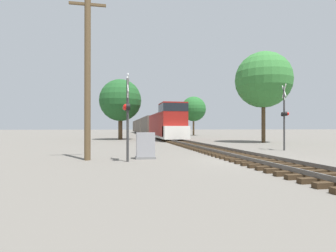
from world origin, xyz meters
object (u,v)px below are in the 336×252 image
(utility_pole, at_px, (88,74))
(tree_far_right, at_px, (263,80))
(freight_train, at_px, (147,126))
(crossing_signal_near, at_px, (127,110))
(tree_deep_background, at_px, (194,109))
(tree_mid_background, at_px, (120,100))
(crossing_signal_far, at_px, (285,115))
(relay_cabinet, at_px, (146,146))

(utility_pole, relative_size, tree_far_right, 0.86)
(freight_train, height_order, crossing_signal_near, freight_train)
(freight_train, xyz_separation_m, tree_deep_background, (8.88, -8.10, 3.50))
(utility_pole, distance_m, tree_mid_background, 22.54)
(utility_pole, bearing_deg, tree_mid_background, 85.43)
(utility_pole, height_order, tree_far_right, tree_far_right)
(crossing_signal_far, distance_m, tree_far_right, 10.79)
(crossing_signal_near, bearing_deg, tree_far_right, 130.43)
(tree_far_right, bearing_deg, relay_cabinet, -138.85)
(freight_train, relative_size, relay_cabinet, 47.78)
(utility_pole, bearing_deg, relay_cabinet, 0.02)
(freight_train, distance_m, utility_pole, 47.47)
(crossing_signal_near, distance_m, utility_pole, 2.86)
(tree_far_right, xyz_separation_m, tree_mid_background, (-15.21, 10.14, -1.48))
(tree_deep_background, bearing_deg, freight_train, 137.64)
(crossing_signal_near, distance_m, crossing_signal_far, 11.99)
(relay_cabinet, height_order, tree_deep_background, tree_deep_background)
(crossing_signal_far, xyz_separation_m, tree_far_right, (3.81, 9.16, 4.24))
(utility_pole, xyz_separation_m, tree_mid_background, (1.79, 22.45, 1.00))
(utility_pole, height_order, tree_mid_background, utility_pole)
(crossing_signal_near, height_order, tree_far_right, tree_far_right)
(relay_cabinet, bearing_deg, tree_deep_background, 70.17)
(freight_train, distance_m, relay_cabinet, 47.02)
(utility_pole, distance_m, tree_far_right, 21.14)
(tree_mid_background, bearing_deg, tree_far_right, -33.68)
(crossing_signal_near, distance_m, tree_mid_background, 23.60)
(relay_cabinet, distance_m, tree_far_right, 19.69)
(crossing_signal_far, distance_m, utility_pole, 13.67)
(crossing_signal_near, xyz_separation_m, crossing_signal_far, (11.26, 4.13, 0.11))
(freight_train, distance_m, tree_far_right, 35.91)
(tree_deep_background, bearing_deg, crossing_signal_near, -110.64)
(crossing_signal_far, relative_size, tree_far_right, 0.48)
(tree_mid_background, height_order, tree_deep_background, tree_mid_background)
(tree_mid_background, bearing_deg, freight_train, 75.73)
(utility_pole, xyz_separation_m, tree_far_right, (17.00, 12.31, 2.48))
(freight_train, height_order, crossing_signal_far, crossing_signal_far)
(freight_train, relative_size, tree_deep_background, 8.13)
(crossing_signal_far, height_order, tree_mid_background, tree_mid_background)
(crossing_signal_near, bearing_deg, crossing_signal_far, 109.18)
(relay_cabinet, relative_size, tree_far_right, 0.14)
(utility_pole, bearing_deg, tree_far_right, 35.91)
(freight_train, height_order, utility_pole, utility_pole)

